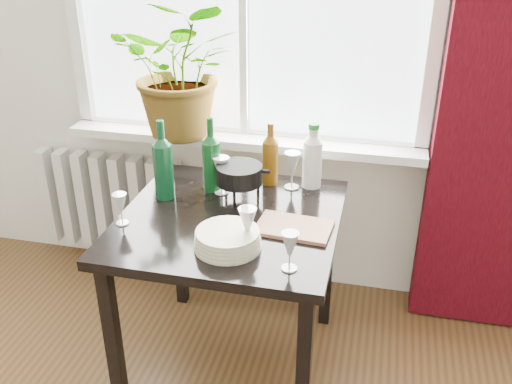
% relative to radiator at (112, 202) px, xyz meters
% --- Properties ---
extents(windowsill, '(1.72, 0.20, 0.04)m').
position_rel_radiator_xyz_m(windowsill, '(0.75, -0.03, 0.44)').
color(windowsill, white).
rests_on(windowsill, ground).
extents(curtain, '(0.50, 0.12, 2.56)m').
position_rel_radiator_xyz_m(curtain, '(1.87, -0.06, 0.92)').
color(curtain, '#33040B').
rests_on(curtain, ground).
extents(radiator, '(0.80, 0.10, 0.55)m').
position_rel_radiator_xyz_m(radiator, '(0.00, 0.00, 0.00)').
color(radiator, silver).
rests_on(radiator, ground).
extents(table, '(0.85, 0.85, 0.74)m').
position_rel_radiator_xyz_m(table, '(0.85, -0.63, 0.27)').
color(table, black).
rests_on(table, ground).
extents(potted_plant, '(0.59, 0.52, 0.64)m').
position_rel_radiator_xyz_m(potted_plant, '(0.49, -0.08, 0.78)').
color(potted_plant, '#2A7C21').
rests_on(potted_plant, windowsill).
extents(wine_bottle_left, '(0.09, 0.09, 0.34)m').
position_rel_radiator_xyz_m(wine_bottle_left, '(0.55, -0.53, 0.53)').
color(wine_bottle_left, '#0B3B1E').
rests_on(wine_bottle_left, table).
extents(wine_bottle_right, '(0.08, 0.08, 0.32)m').
position_rel_radiator_xyz_m(wine_bottle_right, '(0.72, -0.42, 0.52)').
color(wine_bottle_right, '#0C3F17').
rests_on(wine_bottle_right, table).
extents(bottle_amber, '(0.08, 0.08, 0.28)m').
position_rel_radiator_xyz_m(bottle_amber, '(0.94, -0.30, 0.50)').
color(bottle_amber, brown).
rests_on(bottle_amber, table).
extents(cleaning_bottle, '(0.11, 0.11, 0.29)m').
position_rel_radiator_xyz_m(cleaning_bottle, '(1.12, -0.29, 0.50)').
color(cleaning_bottle, silver).
rests_on(cleaning_bottle, table).
extents(wineglass_front_right, '(0.07, 0.07, 0.16)m').
position_rel_radiator_xyz_m(wineglass_front_right, '(0.97, -0.83, 0.44)').
color(wineglass_front_right, silver).
rests_on(wineglass_front_right, table).
extents(wineglass_far_right, '(0.07, 0.07, 0.14)m').
position_rel_radiator_xyz_m(wineglass_far_right, '(1.14, -0.93, 0.43)').
color(wineglass_far_right, '#B7BDC5').
rests_on(wineglass_far_right, table).
extents(wineglass_back_center, '(0.09, 0.09, 0.17)m').
position_rel_radiator_xyz_m(wineglass_back_center, '(1.04, -0.32, 0.44)').
color(wineglass_back_center, '#B6BEC4').
rests_on(wineglass_back_center, table).
extents(wineglass_back_left, '(0.08, 0.08, 0.17)m').
position_rel_radiator_xyz_m(wineglass_back_left, '(0.76, -0.44, 0.44)').
color(wineglass_back_left, silver).
rests_on(wineglass_back_left, table).
extents(wineglass_front_left, '(0.06, 0.06, 0.13)m').
position_rel_radiator_xyz_m(wineglass_front_left, '(0.47, -0.78, 0.42)').
color(wineglass_front_left, silver).
rests_on(wineglass_front_left, table).
extents(plate_stack, '(0.27, 0.27, 0.07)m').
position_rel_radiator_xyz_m(plate_stack, '(0.90, -0.85, 0.39)').
color(plate_stack, beige).
rests_on(plate_stack, table).
extents(fondue_pot, '(0.24, 0.22, 0.15)m').
position_rel_radiator_xyz_m(fondue_pot, '(0.85, -0.47, 0.43)').
color(fondue_pot, black).
rests_on(fondue_pot, table).
extents(tv_remote, '(0.09, 0.18, 0.02)m').
position_rel_radiator_xyz_m(tv_remote, '(0.89, -0.84, 0.37)').
color(tv_remote, black).
rests_on(tv_remote, table).
extents(cutting_board, '(0.29, 0.20, 0.01)m').
position_rel_radiator_xyz_m(cutting_board, '(1.11, -0.67, 0.37)').
color(cutting_board, '#A86C4C').
rests_on(cutting_board, table).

